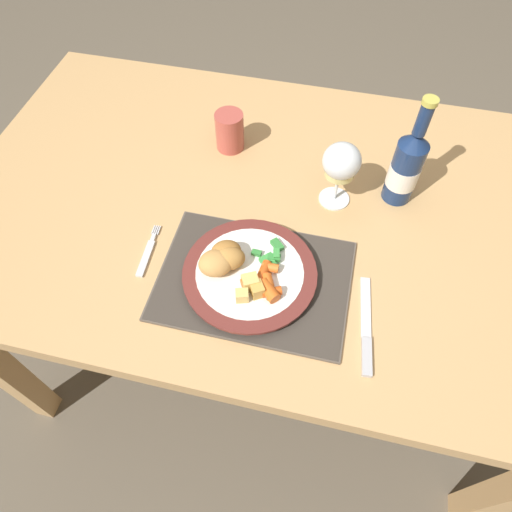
{
  "coord_description": "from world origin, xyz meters",
  "views": [
    {
      "loc": [
        0.11,
        -0.64,
        1.48
      ],
      "look_at": [
        -0.0,
        -0.17,
        0.78
      ],
      "focal_mm": 32.0,
      "sensor_mm": 36.0,
      "label": 1
    }
  ],
  "objects": [
    {
      "name": "bottle",
      "position": [
        0.25,
        0.08,
        0.83
      ],
      "size": [
        0.06,
        0.06,
        0.25
      ],
      "color": "navy",
      "rests_on": "dining_table"
    },
    {
      "name": "dining_table",
      "position": [
        0.0,
        0.0,
        0.65
      ],
      "size": [
        1.39,
        0.86,
        0.74
      ],
      "color": "tan",
      "rests_on": "ground"
    },
    {
      "name": "dinner_plate",
      "position": [
        -0.01,
        -0.2,
        0.76
      ],
      "size": [
        0.25,
        0.25,
        0.02
      ],
      "color": "white",
      "rests_on": "placemat"
    },
    {
      "name": "wine_glass",
      "position": [
        0.12,
        0.04,
        0.84
      ],
      "size": [
        0.08,
        0.08,
        0.15
      ],
      "color": "silver",
      "rests_on": "dining_table"
    },
    {
      "name": "roast_potatoes",
      "position": [
        0.0,
        -0.24,
        0.78
      ],
      "size": [
        0.05,
        0.06,
        0.03
      ],
      "color": "#E5BC66",
      "rests_on": "dinner_plate"
    },
    {
      "name": "breaded_croquettes",
      "position": [
        -0.06,
        -0.19,
        0.79
      ],
      "size": [
        0.1,
        0.1,
        0.04
      ],
      "color": "tan",
      "rests_on": "dinner_plate"
    },
    {
      "name": "placemat",
      "position": [
        -0.0,
        -0.2,
        0.74
      ],
      "size": [
        0.36,
        0.26,
        0.01
      ],
      "color": "brown",
      "rests_on": "dining_table"
    },
    {
      "name": "ground_plane",
      "position": [
        0.0,
        0.0,
        0.0
      ],
      "size": [
        6.0,
        6.0,
        0.0
      ],
      "primitive_type": "plane",
      "color": "brown"
    },
    {
      "name": "table_knife",
      "position": [
        0.22,
        -0.26,
        0.74
      ],
      "size": [
        0.04,
        0.2,
        0.01
      ],
      "color": "silver",
      "rests_on": "dining_table"
    },
    {
      "name": "glazed_carrots",
      "position": [
        0.03,
        -0.22,
        0.78
      ],
      "size": [
        0.08,
        0.08,
        0.02
      ],
      "color": "orange",
      "rests_on": "dinner_plate"
    },
    {
      "name": "drinking_cup",
      "position": [
        -0.14,
        0.15,
        0.79
      ],
      "size": [
        0.07,
        0.07,
        0.09
      ],
      "color": "#B24C42",
      "rests_on": "dining_table"
    },
    {
      "name": "green_beans_pile",
      "position": [
        0.02,
        -0.16,
        0.77
      ],
      "size": [
        0.06,
        0.07,
        0.02
      ],
      "color": "#338438",
      "rests_on": "dinner_plate"
    },
    {
      "name": "fork",
      "position": [
        -0.22,
        -0.19,
        0.74
      ],
      "size": [
        0.02,
        0.13,
        0.01
      ],
      "color": "silver",
      "rests_on": "dining_table"
    }
  ]
}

